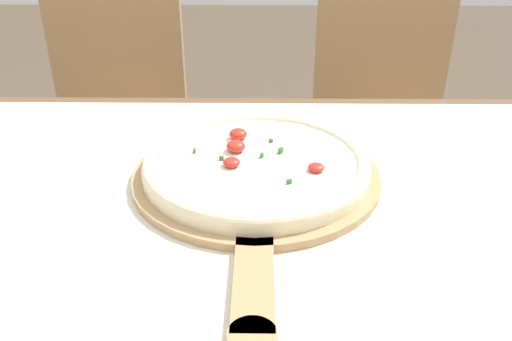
{
  "coord_description": "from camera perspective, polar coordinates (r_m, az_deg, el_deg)",
  "views": [
    {
      "loc": [
        0.05,
        -0.59,
        1.18
      ],
      "look_at": [
        0.04,
        0.07,
        0.81
      ],
      "focal_mm": 38.0,
      "sensor_mm": 36.0,
      "label": 1
    }
  ],
  "objects": [
    {
      "name": "chair_right",
      "position": [
        1.6,
        13.11,
        4.04
      ],
      "size": [
        0.41,
        0.41,
        0.9
      ],
      "rotation": [
        0.0,
        0.0,
        0.04
      ],
      "color": "tan",
      "rests_on": "ground_plane"
    },
    {
      "name": "dining_table",
      "position": [
        0.79,
        -3.21,
        -12.46
      ],
      "size": [
        1.22,
        0.88,
        0.77
      ],
      "color": "brown",
      "rests_on": "ground_plane"
    },
    {
      "name": "towel_cloth",
      "position": [
        0.72,
        -3.48,
        -5.0
      ],
      "size": [
        1.14,
        0.8,
        0.0
      ],
      "color": "silver",
      "rests_on": "dining_table"
    },
    {
      "name": "pizza",
      "position": [
        0.79,
        0.02,
        0.74
      ],
      "size": [
        0.33,
        0.33,
        0.04
      ],
      "color": "beige",
      "rests_on": "pizza_peel"
    },
    {
      "name": "pizza_peel",
      "position": [
        0.78,
        0.01,
        -1.11
      ],
      "size": [
        0.36,
        0.53,
        0.01
      ],
      "color": "tan",
      "rests_on": "towel_cloth"
    },
    {
      "name": "chair_left",
      "position": [
        1.62,
        -14.28,
        4.15
      ],
      "size": [
        0.4,
        0.4,
        0.9
      ],
      "rotation": [
        0.0,
        0.0,
        0.01
      ],
      "color": "tan",
      "rests_on": "ground_plane"
    }
  ]
}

